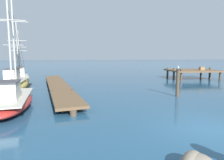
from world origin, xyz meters
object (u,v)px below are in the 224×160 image
object	(u,v)px
fishing_boat_1	(11,100)
mooring_piling	(178,82)
fishing_boat_0	(15,85)
perched_seagull	(178,67)
fishing_boat_2	(20,78)

from	to	relation	value
fishing_boat_1	mooring_piling	xyz separation A→B (m)	(11.59, 0.66, 0.54)
fishing_boat_1	fishing_boat_0	bearing A→B (deg)	100.36
fishing_boat_1	mooring_piling	size ratio (longest dim) A/B	3.86
fishing_boat_0	perched_seagull	distance (m)	13.87
fishing_boat_0	fishing_boat_2	bearing A→B (deg)	95.99
fishing_boat_2	fishing_boat_1	bearing A→B (deg)	-81.70
mooring_piling	perched_seagull	bearing A→B (deg)	47.08
perched_seagull	fishing_boat_0	bearing A→B (deg)	157.10
fishing_boat_2	fishing_boat_0	bearing A→B (deg)	-84.01
fishing_boat_0	mooring_piling	world-z (taller)	fishing_boat_0
fishing_boat_1	perched_seagull	world-z (taller)	fishing_boat_1
perched_seagull	fishing_boat_1	bearing A→B (deg)	-176.72
fishing_boat_1	mooring_piling	bearing A→B (deg)	3.26
fishing_boat_2	mooring_piling	xyz separation A→B (m)	(13.26, -10.79, 0.45)
perched_seagull	fishing_boat_2	bearing A→B (deg)	140.87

